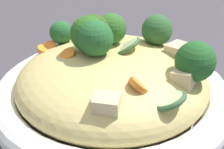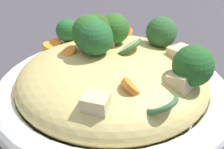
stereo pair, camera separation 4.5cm
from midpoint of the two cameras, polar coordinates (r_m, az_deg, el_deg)
ground_plane at (r=0.49m, az=2.65°, el=-7.65°), size 3.00×3.00×0.00m
serving_bowl at (r=0.47m, az=2.74°, el=-4.49°), size 0.34×0.34×0.06m
noodle_heap at (r=0.45m, az=2.85°, el=-1.00°), size 0.27×0.27×0.08m
broccoli_florets at (r=0.44m, az=4.54°, el=6.33°), size 0.25×0.14×0.08m
carrot_coins at (r=0.46m, az=-0.97°, el=4.43°), size 0.18×0.21×0.03m
zucchini_slices at (r=0.43m, az=6.13°, el=2.69°), size 0.17×0.19×0.05m
chicken_chunks at (r=0.42m, az=7.92°, el=2.40°), size 0.16×0.18×0.04m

